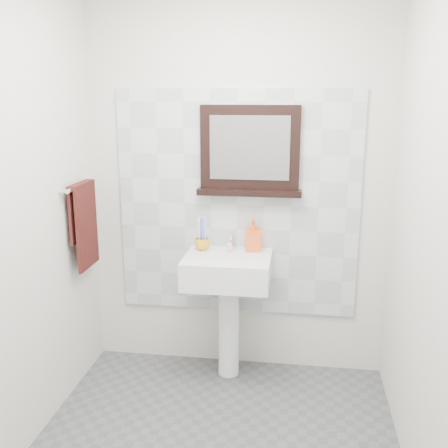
% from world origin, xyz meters
% --- Properties ---
extents(back_wall, '(2.00, 0.01, 2.50)m').
position_xyz_m(back_wall, '(0.00, 1.10, 1.25)').
color(back_wall, silver).
rests_on(back_wall, ground).
extents(front_wall, '(2.00, 0.01, 2.50)m').
position_xyz_m(front_wall, '(0.00, -1.10, 1.25)').
color(front_wall, silver).
rests_on(front_wall, ground).
extents(left_wall, '(0.01, 2.20, 2.50)m').
position_xyz_m(left_wall, '(-1.00, 0.00, 1.25)').
color(left_wall, silver).
rests_on(left_wall, ground).
extents(right_wall, '(0.01, 2.20, 2.50)m').
position_xyz_m(right_wall, '(1.00, 0.00, 1.25)').
color(right_wall, silver).
rests_on(right_wall, ground).
extents(splashback, '(1.60, 0.02, 1.50)m').
position_xyz_m(splashback, '(0.00, 1.09, 1.15)').
color(splashback, silver).
rests_on(splashback, back_wall).
extents(pedestal_sink, '(0.55, 0.44, 0.96)m').
position_xyz_m(pedestal_sink, '(-0.03, 0.87, 0.68)').
color(pedestal_sink, white).
rests_on(pedestal_sink, ground).
extents(toothbrush_cup, '(0.10, 0.10, 0.08)m').
position_xyz_m(toothbrush_cup, '(-0.22, 0.98, 0.90)').
color(toothbrush_cup, orange).
rests_on(toothbrush_cup, pedestal_sink).
extents(toothbrushes, '(0.05, 0.04, 0.21)m').
position_xyz_m(toothbrushes, '(-0.22, 0.98, 0.98)').
color(toothbrushes, white).
rests_on(toothbrushes, toothbrush_cup).
extents(soap_dispenser, '(0.11, 0.12, 0.22)m').
position_xyz_m(soap_dispenser, '(0.12, 1.01, 0.97)').
color(soap_dispenser, red).
rests_on(soap_dispenser, pedestal_sink).
extents(framed_mirror, '(0.68, 0.11, 0.58)m').
position_xyz_m(framed_mirror, '(0.08, 1.06, 1.50)').
color(framed_mirror, black).
rests_on(framed_mirror, back_wall).
extents(towel_bar, '(0.07, 0.40, 0.03)m').
position_xyz_m(towel_bar, '(-0.95, 0.77, 1.31)').
color(towel_bar, silver).
rests_on(towel_bar, left_wall).
extents(hand_towel, '(0.06, 0.30, 0.55)m').
position_xyz_m(hand_towel, '(-0.94, 0.77, 1.10)').
color(hand_towel, '#34100E').
rests_on(hand_towel, towel_bar).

